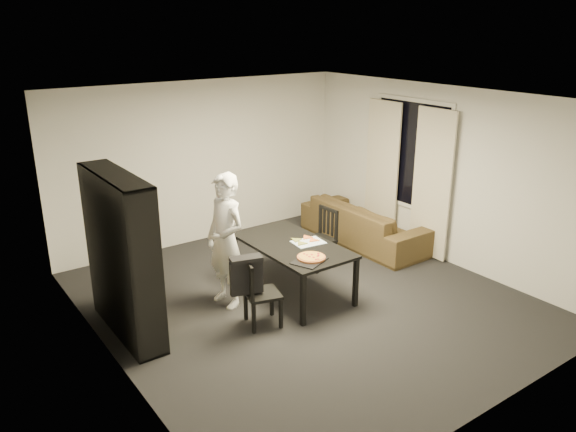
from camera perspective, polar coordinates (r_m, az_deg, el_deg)
room at (r=6.91m, az=1.95°, el=1.11°), size 5.01×5.51×2.61m
window_pane at (r=8.93m, az=12.40°, el=6.15°), size 0.02×1.40×1.60m
window_frame at (r=8.92m, az=12.38°, el=6.14°), size 0.03×1.52×1.72m
curtain_left at (r=8.62m, az=14.39°, el=3.13°), size 0.03×0.70×2.25m
curtain_right at (r=9.29m, az=9.53°, el=4.61°), size 0.03×0.70×2.25m
bookshelf at (r=6.58m, az=-16.51°, el=-3.90°), size 0.35×1.50×1.90m
dining_table at (r=7.36m, az=0.45°, el=-3.29°), size 0.92×1.66×0.69m
chair_left at (r=6.63m, az=-3.25°, el=-7.41°), size 0.48×0.48×0.83m
chair_right at (r=8.24m, az=3.58°, el=-1.78°), size 0.43×0.43×0.88m
draped_jacket at (r=6.51m, az=-4.25°, el=-5.88°), size 0.40×0.25×0.46m
person at (r=7.02m, az=-6.35°, el=-2.50°), size 0.49×0.68×1.72m
baking_tray at (r=6.81m, az=2.18°, el=-4.57°), size 0.49×0.45×0.01m
pepperoni_pizza at (r=6.86m, az=2.38°, el=-4.21°), size 0.35×0.35×0.03m
kitchen_towel at (r=7.38m, az=2.08°, el=-2.68°), size 0.43×0.34×0.01m
pizza_slices at (r=7.42m, az=1.65°, el=-2.47°), size 0.45×0.41×0.01m
sofa at (r=9.23m, az=7.76°, el=-0.71°), size 0.89×2.28×0.67m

